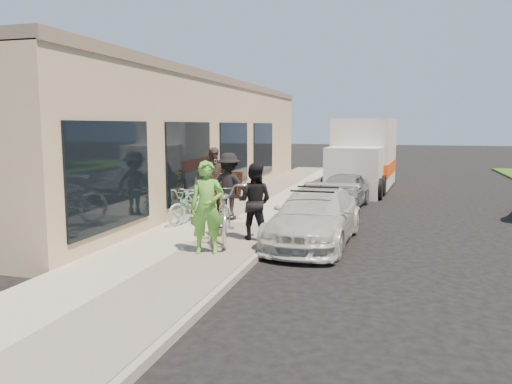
# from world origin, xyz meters

# --- Properties ---
(ground) EXTENTS (120.00, 120.00, 0.00)m
(ground) POSITION_xyz_m (0.00, 0.00, 0.00)
(ground) COLOR black
(ground) RESTS_ON ground
(sidewalk) EXTENTS (3.00, 34.00, 0.15)m
(sidewalk) POSITION_xyz_m (-2.00, 3.00, 0.07)
(sidewalk) COLOR #ADA89B
(sidewalk) RESTS_ON ground
(curb) EXTENTS (0.12, 34.00, 0.13)m
(curb) POSITION_xyz_m (-0.45, 3.00, 0.07)
(curb) COLOR gray
(curb) RESTS_ON ground
(storefront) EXTENTS (3.60, 20.00, 4.22)m
(storefront) POSITION_xyz_m (-5.24, 7.99, 2.12)
(storefront) COLOR #C7B18A
(storefront) RESTS_ON ground
(bike_rack) EXTENTS (0.28, 0.63, 0.94)m
(bike_rack) POSITION_xyz_m (-3.10, 3.84, 0.72)
(bike_rack) COLOR black
(bike_rack) RESTS_ON sidewalk
(sandwich_board) EXTENTS (0.62, 0.62, 0.87)m
(sandwich_board) POSITION_xyz_m (-3.23, 7.00, 0.60)
(sandwich_board) COLOR #32180E
(sandwich_board) RESTS_ON sidewalk
(sedan_white) EXTENTS (1.89, 4.19, 1.23)m
(sedan_white) POSITION_xyz_m (0.41, 1.90, 0.60)
(sedan_white) COLOR beige
(sedan_white) RESTS_ON ground
(sedan_silver) EXTENTS (1.66, 3.42, 1.12)m
(sedan_silver) POSITION_xyz_m (0.51, 6.87, 0.56)
(sedan_silver) COLOR gray
(sedan_silver) RESTS_ON ground
(moving_truck) EXTENTS (2.58, 5.97, 2.87)m
(moving_truck) POSITION_xyz_m (0.78, 11.83, 1.27)
(moving_truck) COLOR silver
(moving_truck) RESTS_ON ground
(tandem_bike) EXTENTS (1.66, 2.61, 1.30)m
(tandem_bike) POSITION_xyz_m (-1.42, 1.08, 0.80)
(tandem_bike) COLOR silver
(tandem_bike) RESTS_ON sidewalk
(woman_rider) EXTENTS (0.74, 0.59, 1.79)m
(woman_rider) POSITION_xyz_m (-1.37, -0.09, 1.05)
(woman_rider) COLOR #56A737
(woman_rider) RESTS_ON sidewalk
(man_standing) EXTENTS (0.85, 0.68, 1.66)m
(man_standing) POSITION_xyz_m (-0.82, 1.30, 0.98)
(man_standing) COLOR black
(man_standing) RESTS_ON sidewalk
(cruiser_bike_a) EXTENTS (0.79, 1.59, 0.92)m
(cruiser_bike_a) POSITION_xyz_m (-2.87, 2.88, 0.61)
(cruiser_bike_a) COLOR #7BB8A9
(cruiser_bike_a) RESTS_ON sidewalk
(cruiser_bike_b) EXTENTS (1.13, 1.77, 0.88)m
(cruiser_bike_b) POSITION_xyz_m (-2.83, 2.63, 0.59)
(cruiser_bike_b) COLOR #7BB8A9
(cruiser_bike_b) RESTS_ON sidewalk
(cruiser_bike_c) EXTENTS (0.67, 1.83, 1.07)m
(cruiser_bike_c) POSITION_xyz_m (-2.76, 4.37, 0.69)
(cruiser_bike_c) COLOR gold
(cruiser_bike_c) RESTS_ON sidewalk
(bystander_a) EXTENTS (1.14, 0.67, 1.75)m
(bystander_a) POSITION_xyz_m (-2.08, 3.30, 1.03)
(bystander_a) COLOR black
(bystander_a) RESTS_ON sidewalk
(bystander_b) EXTENTS (1.15, 1.03, 1.88)m
(bystander_b) POSITION_xyz_m (-2.69, 3.77, 1.09)
(bystander_b) COLOR #4F3E38
(bystander_b) RESTS_ON sidewalk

